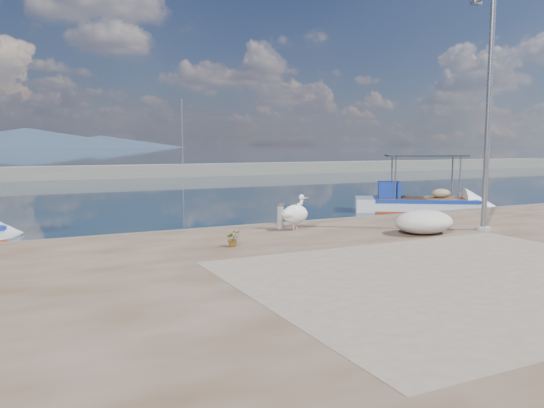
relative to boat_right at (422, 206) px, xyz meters
The scene contains 10 objects.
ground 13.10m from the boat_right, 140.20° to the right, with size 1400.00×1400.00×0.00m, color #162635.
quay_patch 14.55m from the boat_right, 128.52° to the right, with size 9.00×7.00×0.01m, color gray.
breakwater 33.18m from the boat_right, 107.66° to the left, with size 120.00×2.20×7.50m.
mountains 641.71m from the boat_right, 90.51° to the left, with size 370.00×280.00×22.00m.
boat_right is the anchor object (origin of this frame).
pelican 10.62m from the boat_right, 152.60° to the right, with size 1.12×0.74×1.07m.
lamp_post 9.27m from the boat_right, 119.99° to the right, with size 0.44×0.96×7.00m.
bollard_near 10.70m from the boat_right, 155.40° to the right, with size 0.26×0.26×0.80m.
potted_plant 13.77m from the boat_right, 151.75° to the right, with size 0.37×0.32×0.42m, color #33722D.
net_pile_d 9.56m from the boat_right, 131.75° to the right, with size 1.84×1.38×0.69m, color silver.
Camera 1 is at (-7.04, -10.54, 3.09)m, focal length 35.00 mm.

